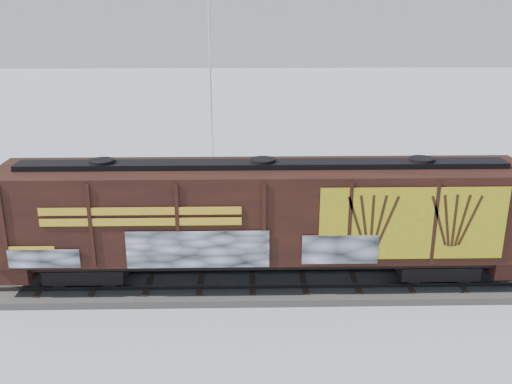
{
  "coord_description": "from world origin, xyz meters",
  "views": [
    {
      "loc": [
        -0.29,
        -20.02,
        10.67
      ],
      "look_at": [
        0.22,
        3.0,
        2.88
      ],
      "focal_mm": 40.0,
      "sensor_mm": 36.0,
      "label": 1
    }
  ],
  "objects_px": {
    "flagpole": "(213,98)",
    "car_white": "(214,212)",
    "car_dark": "(368,198)",
    "hopper_railcar": "(263,214)",
    "car_silver": "(60,214)"
  },
  "relations": [
    {
      "from": "flagpole",
      "to": "car_white",
      "type": "xyz_separation_m",
      "value": [
        0.43,
        -9.06,
        -4.14
      ]
    },
    {
      "from": "car_dark",
      "to": "car_white",
      "type": "bearing_deg",
      "value": 95.24
    },
    {
      "from": "hopper_railcar",
      "to": "car_silver",
      "type": "xyz_separation_m",
      "value": [
        -9.7,
        6.19,
        -2.25
      ]
    },
    {
      "from": "flagpole",
      "to": "car_dark",
      "type": "xyz_separation_m",
      "value": [
        8.39,
        -7.16,
        -4.11
      ]
    },
    {
      "from": "flagpole",
      "to": "car_dark",
      "type": "height_order",
      "value": "flagpole"
    },
    {
      "from": "hopper_railcar",
      "to": "car_white",
      "type": "distance_m",
      "value": 6.92
    },
    {
      "from": "flagpole",
      "to": "car_silver",
      "type": "bearing_deg",
      "value": -128.14
    },
    {
      "from": "hopper_railcar",
      "to": "car_white",
      "type": "height_order",
      "value": "hopper_railcar"
    },
    {
      "from": "car_dark",
      "to": "hopper_railcar",
      "type": "bearing_deg",
      "value": 136.16
    },
    {
      "from": "hopper_railcar",
      "to": "car_white",
      "type": "xyz_separation_m",
      "value": [
        -2.17,
        6.18,
        -2.25
      ]
    },
    {
      "from": "hopper_railcar",
      "to": "car_white",
      "type": "bearing_deg",
      "value": 109.33
    },
    {
      "from": "hopper_railcar",
      "to": "flagpole",
      "type": "xyz_separation_m",
      "value": [
        -2.59,
        15.24,
        1.89
      ]
    },
    {
      "from": "flagpole",
      "to": "car_dark",
      "type": "relative_size",
      "value": 2.47
    },
    {
      "from": "car_silver",
      "to": "car_white",
      "type": "xyz_separation_m",
      "value": [
        7.53,
        -0.02,
        0.01
      ]
    },
    {
      "from": "car_silver",
      "to": "flagpole",
      "type": "bearing_deg",
      "value": -60.84
    }
  ]
}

